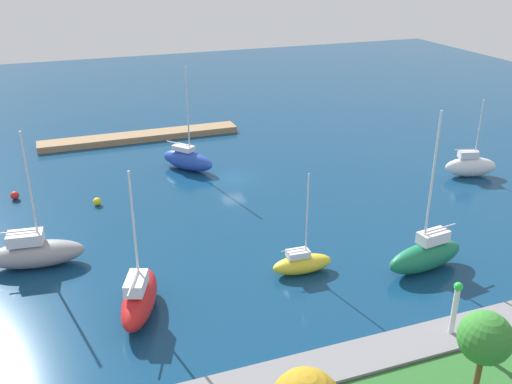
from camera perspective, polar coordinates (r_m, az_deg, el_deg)
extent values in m
plane|color=navy|center=(64.02, -2.33, 1.31)|extent=(160.00, 160.00, 0.00)
cube|color=#997A56|center=(78.55, -11.49, 5.46)|extent=(26.38, 3.06, 0.83)
cube|color=gray|center=(38.02, 13.69, -15.59)|extent=(56.52, 2.97, 1.37)
cylinder|color=silver|center=(38.83, 19.22, -11.21)|extent=(0.36, 0.36, 3.20)
sphere|color=green|center=(37.84, 19.59, -8.90)|extent=(0.56, 0.56, 0.56)
cylinder|color=brown|center=(34.97, 21.34, -16.52)|extent=(0.35, 0.35, 3.02)
sphere|color=#337F2D|center=(33.55, 21.95, -13.37)|extent=(2.93, 2.93, 2.93)
ellipsoid|color=white|center=(68.77, 20.67, 2.37)|extent=(6.13, 3.41, 2.25)
cube|color=silver|center=(68.08, 20.49, 3.56)|extent=(2.33, 1.67, 0.80)
cylinder|color=silver|center=(67.53, 21.43, 5.88)|extent=(0.14, 0.14, 6.63)
cylinder|color=silver|center=(67.72, 20.21, 4.00)|extent=(2.34, 0.76, 0.11)
ellipsoid|color=red|center=(41.81, -11.57, -10.45)|extent=(4.48, 7.31, 2.42)
cube|color=silver|center=(40.46, -11.91, -8.94)|extent=(2.10, 2.81, 0.90)
cylinder|color=silver|center=(39.38, -12.10, -3.62)|extent=(0.17, 0.17, 8.40)
cylinder|color=silver|center=(39.48, -12.21, -8.83)|extent=(1.33, 3.24, 0.13)
ellipsoid|color=yellow|center=(46.06, 4.65, -7.20)|extent=(5.02, 1.98, 1.50)
cube|color=silver|center=(45.41, 4.23, -6.17)|extent=(1.83, 1.14, 0.56)
cylinder|color=silver|center=(44.12, 5.13, -2.39)|extent=(0.12, 0.12, 7.03)
cylinder|color=silver|center=(45.07, 3.79, -5.77)|extent=(2.05, 0.19, 0.09)
ellipsoid|color=#19724C|center=(48.05, 16.57, -6.22)|extent=(7.38, 2.98, 2.36)
cube|color=silver|center=(47.64, 17.30, -4.31)|extent=(2.72, 1.57, 0.94)
cylinder|color=silver|center=(44.97, 17.21, 1.06)|extent=(0.17, 0.17, 10.97)
cylinder|color=silver|center=(47.81, 17.96, -3.47)|extent=(3.18, 0.55, 0.14)
ellipsoid|color=#2347B2|center=(66.74, -6.84, 3.15)|extent=(5.97, 6.65, 2.26)
cube|color=silver|center=(66.58, -7.28, 4.38)|extent=(2.55, 2.72, 0.58)
cylinder|color=silver|center=(64.69, -6.85, 8.10)|extent=(0.16, 0.16, 9.77)
cylinder|color=silver|center=(66.87, -7.80, 4.84)|extent=(2.15, 2.60, 0.13)
ellipsoid|color=gray|center=(49.97, -21.13, -5.81)|extent=(7.88, 3.52, 2.15)
cube|color=silver|center=(49.37, -22.09, -4.29)|extent=(2.91, 1.90, 0.95)
cylinder|color=silver|center=(47.51, -21.68, 0.29)|extent=(0.18, 0.18, 9.35)
cylinder|color=silver|center=(49.23, -23.00, -3.71)|extent=(3.37, 0.54, 0.15)
sphere|color=yellow|center=(59.62, -15.61, -0.92)|extent=(0.80, 0.80, 0.80)
sphere|color=red|center=(63.77, -22.99, -0.32)|extent=(0.87, 0.87, 0.87)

